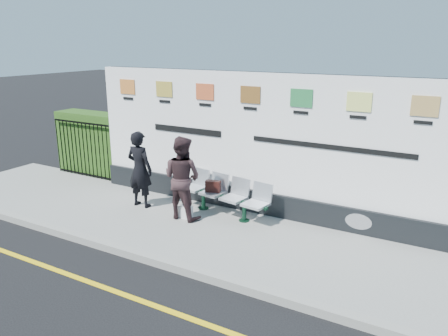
# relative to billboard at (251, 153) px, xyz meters

# --- Properties ---
(ground) EXTENTS (80.00, 80.00, 0.00)m
(ground) POSITION_rel_billboard_xyz_m (-0.50, -3.85, -1.42)
(ground) COLOR black
(pavement) EXTENTS (14.00, 3.00, 0.12)m
(pavement) POSITION_rel_billboard_xyz_m (-0.50, -1.35, -1.36)
(pavement) COLOR gray
(pavement) RESTS_ON ground
(kerb) EXTENTS (14.00, 0.18, 0.14)m
(kerb) POSITION_rel_billboard_xyz_m (-0.50, -2.85, -1.35)
(kerb) COLOR gray
(kerb) RESTS_ON ground
(yellow_line) EXTENTS (14.00, 0.10, 0.01)m
(yellow_line) POSITION_rel_billboard_xyz_m (-0.50, -3.85, -1.42)
(yellow_line) COLOR yellow
(yellow_line) RESTS_ON ground
(billboard) EXTENTS (8.00, 0.30, 3.00)m
(billboard) POSITION_rel_billboard_xyz_m (0.00, 0.00, 0.00)
(billboard) COLOR black
(billboard) RESTS_ON pavement
(hedge) EXTENTS (2.35, 0.70, 1.70)m
(hedge) POSITION_rel_billboard_xyz_m (-5.08, 0.45, -0.45)
(hedge) COLOR #2A5118
(hedge) RESTS_ON pavement
(railing) EXTENTS (2.05, 0.06, 1.54)m
(railing) POSITION_rel_billboard_xyz_m (-5.08, -0.00, -0.53)
(railing) COLOR black
(railing) RESTS_ON pavement
(bench) EXTENTS (2.20, 0.88, 0.46)m
(bench) POSITION_rel_billboard_xyz_m (-0.37, -0.56, -1.07)
(bench) COLOR silver
(bench) RESTS_ON pavement
(woman_left) EXTENTS (0.64, 0.42, 1.73)m
(woman_left) POSITION_rel_billboard_xyz_m (-2.25, -1.01, -0.43)
(woman_left) COLOR black
(woman_left) RESTS_ON pavement
(woman_right) EXTENTS (0.88, 0.70, 1.76)m
(woman_right) POSITION_rel_billboard_xyz_m (-1.05, -1.10, -0.42)
(woman_right) COLOR #352224
(woman_right) RESTS_ON pavement
(handbag_brown) EXTENTS (0.35, 0.22, 0.25)m
(handbag_brown) POSITION_rel_billboard_xyz_m (-0.65, -0.51, -0.72)
(handbag_brown) COLOR black
(handbag_brown) RESTS_ON bench
(carrier_bag_white) EXTENTS (0.27, 0.16, 0.27)m
(carrier_bag_white) POSITION_rel_billboard_xyz_m (-0.97, -1.12, -1.16)
(carrier_bag_white) COLOR white
(carrier_bag_white) RESTS_ON pavement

